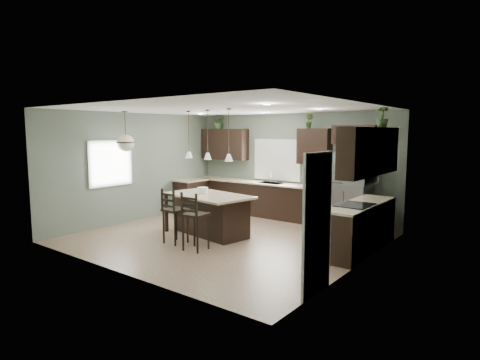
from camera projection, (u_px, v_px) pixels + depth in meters
name	position (u px, v px, depth m)	size (l,w,h in m)	color
ground	(225.00, 238.00, 8.80)	(6.00, 6.00, 0.00)	#9E8466
pantry_door	(317.00, 224.00, 5.66)	(0.04, 0.82, 2.04)	white
window_back	(277.00, 160.00, 11.01)	(1.35, 0.02, 1.00)	white
window_left	(110.00, 163.00, 9.79)	(0.02, 1.10, 1.00)	white
left_return_cabs	(191.00, 196.00, 11.72)	(0.60, 0.90, 0.90)	black
left_return_countertop	(191.00, 180.00, 11.65)	(0.66, 0.96, 0.04)	#C4B994
back_lower_cabs	(258.00, 199.00, 11.19)	(4.20, 0.60, 0.90)	black
back_countertop	(257.00, 182.00, 11.12)	(4.20, 0.66, 0.04)	#C4B994
sink_inset	(271.00, 183.00, 10.85)	(0.70, 0.45, 0.01)	gray
faucet	(270.00, 178.00, 10.80)	(0.02, 0.02, 0.28)	silver
back_upper_left	(225.00, 144.00, 11.90)	(1.55, 0.34, 0.90)	black
back_upper_right	(314.00, 146.00, 10.12)	(0.85, 0.34, 0.90)	black
fridge_header	(355.00, 135.00, 9.45)	(1.05, 0.34, 0.45)	black
right_lower_cabs	(361.00, 228.00, 7.80)	(0.60, 2.35, 0.90)	black
right_countertop	(360.00, 204.00, 7.76)	(0.66, 2.35, 0.04)	#C4B994
cooktop	(355.00, 205.00, 7.54)	(0.58, 0.75, 0.02)	black
wall_oven_front	(340.00, 229.00, 7.77)	(0.01, 0.72, 0.60)	gray
right_upper_cabs	(370.00, 151.00, 7.55)	(0.34, 2.35, 0.90)	black
microwave	(361.00, 173.00, 7.41)	(0.40, 0.75, 0.40)	gray
refrigerator	(350.00, 191.00, 9.42)	(0.90, 0.74, 1.85)	gray
kitchen_island	(208.00, 215.00, 8.99)	(2.01, 1.14, 0.92)	black
serving_dish	(203.00, 190.00, 9.07)	(0.24, 0.24, 0.14)	white
bar_stool_center	(175.00, 216.00, 8.32)	(0.43, 0.43, 1.16)	black
bar_stool_right	(196.00, 221.00, 7.82)	(0.43, 0.43, 1.17)	black
pendant_left	(189.00, 135.00, 9.28)	(0.17, 0.17, 1.10)	white
pendant_center	(208.00, 135.00, 8.78)	(0.17, 0.17, 1.10)	white
pendant_right	(229.00, 135.00, 8.27)	(0.17, 0.17, 1.10)	silver
chandelier	(125.00, 131.00, 9.37)	(0.44, 0.44, 0.95)	beige
plant_back_left	(219.00, 122.00, 11.91)	(0.38, 0.33, 0.42)	#335927
plant_back_right	(309.00, 121.00, 10.10)	(0.20, 0.16, 0.37)	#345123
plant_right_wall	(382.00, 117.00, 8.04)	(0.24, 0.24, 0.43)	#304E22
room_shell	(225.00, 161.00, 8.60)	(6.00, 6.00, 6.00)	slate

